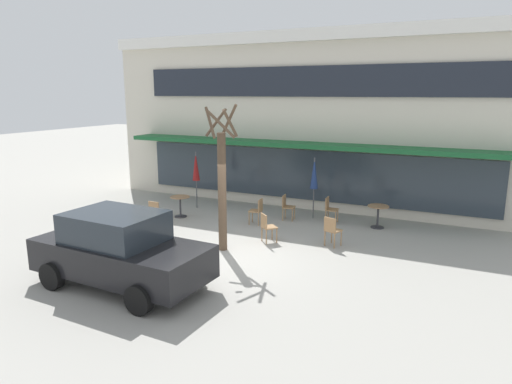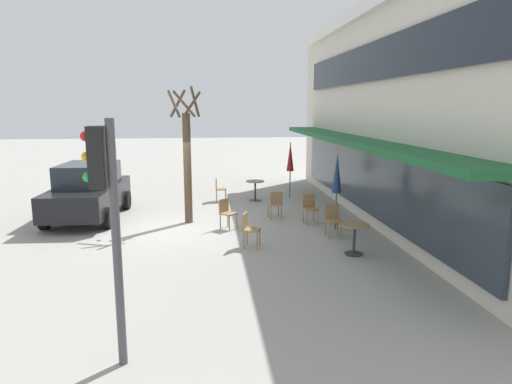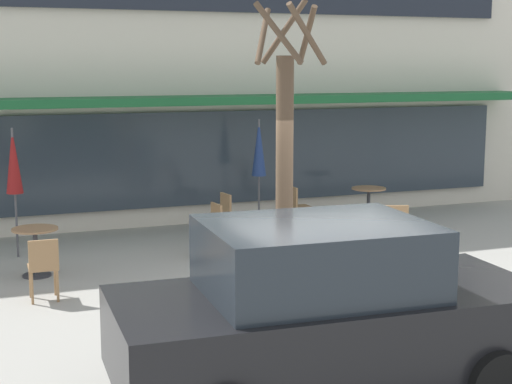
{
  "view_description": "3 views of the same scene",
  "coord_description": "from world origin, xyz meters",
  "px_view_note": "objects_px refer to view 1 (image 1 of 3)",
  "views": [
    {
      "loc": [
        5.72,
        -10.33,
        4.45
      ],
      "look_at": [
        -0.67,
        3.09,
        1.18
      ],
      "focal_mm": 32.0,
      "sensor_mm": 36.0,
      "label": 1
    },
    {
      "loc": [
        13.41,
        1.11,
        3.54
      ],
      "look_at": [
        -0.6,
        2.64,
        0.9
      ],
      "focal_mm": 32.0,
      "sensor_mm": 36.0,
      "label": 2
    },
    {
      "loc": [
        -4.64,
        -9.26,
        3.24
      ],
      "look_at": [
        -0.08,
        2.75,
        1.15
      ],
      "focal_mm": 55.0,
      "sensor_mm": 36.0,
      "label": 3
    }
  ],
  "objects_px": {
    "patio_umbrella_cream_folded": "(196,167)",
    "cafe_chair_5": "(267,226)",
    "cafe_chair_2": "(156,212)",
    "cafe_chair_3": "(330,208)",
    "cafe_chair_4": "(332,229)",
    "patio_umbrella_green_folded": "(314,174)",
    "parked_sedan": "(120,250)",
    "street_tree": "(222,183)",
    "cafe_chair_0": "(287,205)",
    "cafe_table_near_wall": "(180,203)",
    "cafe_chair_1": "(258,209)",
    "cafe_table_streetside": "(378,213)"
  },
  "relations": [
    {
      "from": "cafe_chair_4",
      "to": "street_tree",
      "type": "relative_size",
      "value": 0.22
    },
    {
      "from": "cafe_chair_2",
      "to": "cafe_chair_4",
      "type": "relative_size",
      "value": 1.0
    },
    {
      "from": "cafe_chair_0",
      "to": "street_tree",
      "type": "height_order",
      "value": "street_tree"
    },
    {
      "from": "patio_umbrella_cream_folded",
      "to": "street_tree",
      "type": "bearing_deg",
      "value": -48.85
    },
    {
      "from": "patio_umbrella_green_folded",
      "to": "cafe_chair_2",
      "type": "height_order",
      "value": "patio_umbrella_green_folded"
    },
    {
      "from": "cafe_chair_0",
      "to": "patio_umbrella_green_folded",
      "type": "bearing_deg",
      "value": 37.21
    },
    {
      "from": "street_tree",
      "to": "cafe_chair_2",
      "type": "bearing_deg",
      "value": 161.87
    },
    {
      "from": "cafe_chair_1",
      "to": "cafe_chair_5",
      "type": "relative_size",
      "value": 1.0
    },
    {
      "from": "cafe_chair_5",
      "to": "street_tree",
      "type": "distance_m",
      "value": 2.03
    },
    {
      "from": "cafe_table_streetside",
      "to": "cafe_chair_0",
      "type": "relative_size",
      "value": 0.85
    },
    {
      "from": "patio_umbrella_green_folded",
      "to": "cafe_chair_4",
      "type": "height_order",
      "value": "patio_umbrella_green_folded"
    },
    {
      "from": "patio_umbrella_green_folded",
      "to": "cafe_chair_1",
      "type": "bearing_deg",
      "value": -133.43
    },
    {
      "from": "cafe_table_streetside",
      "to": "patio_umbrella_cream_folded",
      "type": "bearing_deg",
      "value": -177.43
    },
    {
      "from": "cafe_table_streetside",
      "to": "cafe_chair_1",
      "type": "xyz_separation_m",
      "value": [
        -3.8,
        -1.35,
        0.01
      ]
    },
    {
      "from": "patio_umbrella_cream_folded",
      "to": "cafe_chair_5",
      "type": "distance_m",
      "value": 5.09
    },
    {
      "from": "cafe_chair_4",
      "to": "street_tree",
      "type": "distance_m",
      "value": 3.49
    },
    {
      "from": "patio_umbrella_cream_folded",
      "to": "street_tree",
      "type": "xyz_separation_m",
      "value": [
        3.32,
        -3.79,
        0.33
      ]
    },
    {
      "from": "patio_umbrella_cream_folded",
      "to": "cafe_chair_1",
      "type": "distance_m",
      "value": 3.47
    },
    {
      "from": "cafe_chair_3",
      "to": "parked_sedan",
      "type": "distance_m",
      "value": 7.78
    },
    {
      "from": "cafe_chair_4",
      "to": "cafe_table_near_wall",
      "type": "bearing_deg",
      "value": 172.31
    },
    {
      "from": "cafe_chair_3",
      "to": "street_tree",
      "type": "relative_size",
      "value": 0.22
    },
    {
      "from": "cafe_table_near_wall",
      "to": "cafe_chair_4",
      "type": "bearing_deg",
      "value": -7.69
    },
    {
      "from": "cafe_table_near_wall",
      "to": "cafe_table_streetside",
      "type": "distance_m",
      "value": 6.94
    },
    {
      "from": "patio_umbrella_green_folded",
      "to": "cafe_chair_2",
      "type": "bearing_deg",
      "value": -143.55
    },
    {
      "from": "patio_umbrella_cream_folded",
      "to": "cafe_chair_2",
      "type": "relative_size",
      "value": 2.47
    },
    {
      "from": "cafe_chair_0",
      "to": "cafe_chair_3",
      "type": "relative_size",
      "value": 1.0
    },
    {
      "from": "cafe_chair_1",
      "to": "street_tree",
      "type": "xyz_separation_m",
      "value": [
        0.2,
        -2.75,
        1.43
      ]
    },
    {
      "from": "parked_sedan",
      "to": "street_tree",
      "type": "distance_m",
      "value": 3.49
    },
    {
      "from": "patio_umbrella_cream_folded",
      "to": "cafe_table_near_wall",
      "type": "bearing_deg",
      "value": -82.59
    },
    {
      "from": "cafe_chair_0",
      "to": "cafe_chair_4",
      "type": "bearing_deg",
      "value": -42.94
    },
    {
      "from": "cafe_table_near_wall",
      "to": "parked_sedan",
      "type": "bearing_deg",
      "value": -68.34
    },
    {
      "from": "cafe_chair_5",
      "to": "cafe_chair_1",
      "type": "bearing_deg",
      "value": 123.7
    },
    {
      "from": "cafe_table_near_wall",
      "to": "parked_sedan",
      "type": "distance_m",
      "value": 6.05
    },
    {
      "from": "cafe_chair_2",
      "to": "cafe_chair_5",
      "type": "height_order",
      "value": "same"
    },
    {
      "from": "parked_sedan",
      "to": "patio_umbrella_cream_folded",
      "type": "bearing_deg",
      "value": 109.0
    },
    {
      "from": "parked_sedan",
      "to": "street_tree",
      "type": "relative_size",
      "value": 1.03
    },
    {
      "from": "cafe_table_streetside",
      "to": "cafe_chair_3",
      "type": "relative_size",
      "value": 0.85
    },
    {
      "from": "cafe_chair_1",
      "to": "parked_sedan",
      "type": "distance_m",
      "value": 6.0
    },
    {
      "from": "cafe_chair_2",
      "to": "cafe_chair_3",
      "type": "height_order",
      "value": "same"
    },
    {
      "from": "cafe_table_streetside",
      "to": "patio_umbrella_cream_folded",
      "type": "relative_size",
      "value": 0.35
    },
    {
      "from": "cafe_chair_0",
      "to": "parked_sedan",
      "type": "distance_m",
      "value": 7.06
    },
    {
      "from": "patio_umbrella_cream_folded",
      "to": "cafe_chair_0",
      "type": "relative_size",
      "value": 2.47
    },
    {
      "from": "patio_umbrella_cream_folded",
      "to": "cafe_chair_2",
      "type": "bearing_deg",
      "value": -86.72
    },
    {
      "from": "patio_umbrella_cream_folded",
      "to": "cafe_chair_5",
      "type": "bearing_deg",
      "value": -32.37
    },
    {
      "from": "cafe_chair_4",
      "to": "cafe_chair_5",
      "type": "xyz_separation_m",
      "value": [
        -1.86,
        -0.49,
        0.0
      ]
    },
    {
      "from": "cafe_table_streetside",
      "to": "cafe_chair_5",
      "type": "height_order",
      "value": "cafe_chair_5"
    },
    {
      "from": "cafe_chair_2",
      "to": "street_tree",
      "type": "height_order",
      "value": "street_tree"
    },
    {
      "from": "cafe_chair_4",
      "to": "cafe_chair_2",
      "type": "bearing_deg",
      "value": -174.31
    },
    {
      "from": "patio_umbrella_cream_folded",
      "to": "cafe_chair_5",
      "type": "xyz_separation_m",
      "value": [
        4.19,
        -2.66,
        -1.1
      ]
    },
    {
      "from": "cafe_chair_2",
      "to": "cafe_chair_5",
      "type": "bearing_deg",
      "value": 1.45
    }
  ]
}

